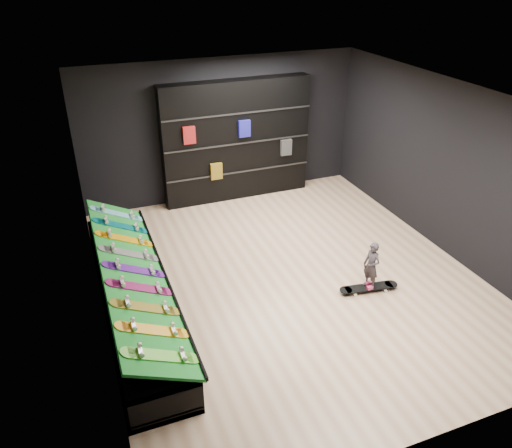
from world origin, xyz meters
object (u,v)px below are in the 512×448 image
object	(u,v)px
display_rack	(134,297)
back_shelving	(236,141)
floor_skateboard	(368,289)
child	(370,274)

from	to	relation	value
display_rack	back_shelving	distance (m)	4.47
floor_skateboard	child	distance (m)	0.29
floor_skateboard	child	world-z (taller)	child
floor_skateboard	child	bearing A→B (deg)	0.00
floor_skateboard	child	size ratio (longest dim) A/B	2.04
display_rack	back_shelving	xyz separation A→B (m)	(2.81, 3.32, 1.03)
back_shelving	floor_skateboard	distance (m)	4.43
child	floor_skateboard	bearing A→B (deg)	0.00
back_shelving	display_rack	bearing A→B (deg)	-130.27
back_shelving	floor_skateboard	size ratio (longest dim) A/B	3.27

